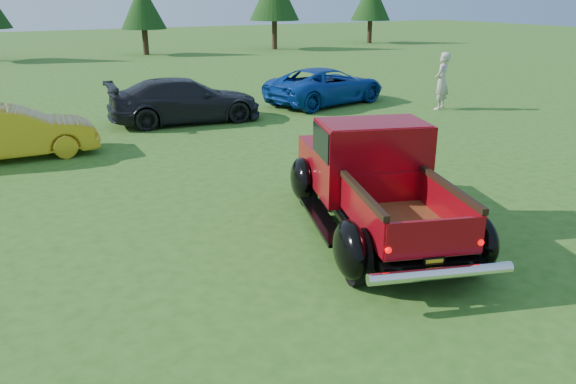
# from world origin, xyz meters

# --- Properties ---
(ground) EXTENTS (120.00, 120.00, 0.00)m
(ground) POSITION_xyz_m (0.00, 0.00, 0.00)
(ground) COLOR #2F5B1A
(ground) RESTS_ON ground
(tree_mid_right) EXTENTS (2.82, 2.82, 4.40)m
(tree_mid_right) POSITION_xyz_m (6.00, 30.00, 2.97)
(tree_mid_right) COLOR #332114
(tree_mid_right) RESTS_ON ground
(tree_far_east) EXTENTS (3.07, 3.07, 4.80)m
(tree_far_east) POSITION_xyz_m (24.00, 30.50, 3.25)
(tree_far_east) COLOR #332114
(tree_far_east) RESTS_ON ground
(pickup_truck) EXTENTS (3.38, 5.03, 1.75)m
(pickup_truck) POSITION_xyz_m (1.46, 0.46, 0.83)
(pickup_truck) COLOR black
(pickup_truck) RESTS_ON ground
(show_car_yellow) EXTENTS (3.75, 1.40, 1.22)m
(show_car_yellow) POSITION_xyz_m (-3.34, 7.75, 0.61)
(show_car_yellow) COLOR gold
(show_car_yellow) RESTS_ON ground
(show_car_grey) EXTENTS (4.69, 2.35, 1.31)m
(show_car_grey) POSITION_xyz_m (1.50, 9.63, 0.65)
(show_car_grey) COLOR black
(show_car_grey) RESTS_ON ground
(show_car_blue) EXTENTS (4.84, 2.97, 1.25)m
(show_car_blue) POSITION_xyz_m (6.81, 10.11, 0.63)
(show_car_blue) COLOR #0D3894
(show_car_blue) RESTS_ON ground
(spectator) EXTENTS (0.81, 0.73, 1.87)m
(spectator) POSITION_xyz_m (9.60, 7.40, 0.94)
(spectator) COLOR #B6AB9D
(spectator) RESTS_ON ground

